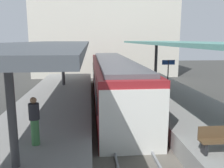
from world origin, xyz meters
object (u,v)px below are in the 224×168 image
at_px(platform_bench, 220,139).
at_px(platform_sign, 168,68).
at_px(litter_bin, 158,95).
at_px(commuter_train, 114,81).
at_px(passenger_far_end, 34,120).

bearing_deg(platform_bench, platform_sign, 81.91).
xyz_separation_m(platform_bench, litter_bin, (-0.15, 6.51, -0.06)).
height_order(platform_bench, litter_bin, platform_bench).
xyz_separation_m(commuter_train, litter_bin, (2.36, -2.99, -0.33)).
distance_m(commuter_train, litter_bin, 3.82).
height_order(platform_bench, passenger_far_end, passenger_far_end).
relative_size(platform_sign, litter_bin, 2.76).
distance_m(platform_bench, passenger_far_end, 6.19).
xyz_separation_m(commuter_train, platform_bench, (2.51, -9.50, -0.26)).
bearing_deg(litter_bin, platform_bench, -88.68).
height_order(platform_sign, passenger_far_end, platform_sign).
height_order(platform_bench, platform_sign, platform_sign).
height_order(litter_bin, passenger_far_end, passenger_far_end).
relative_size(platform_bench, platform_sign, 0.63).
relative_size(platform_sign, passenger_far_end, 1.30).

